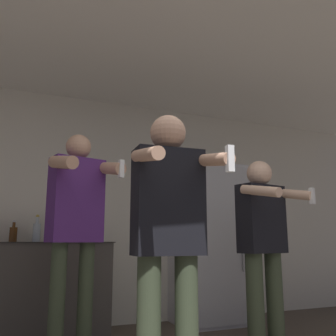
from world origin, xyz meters
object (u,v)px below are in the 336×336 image
Objects in this scene: bottle_clear_vodka at (13,234)px; bottle_green_wine at (37,231)px; refrigerator at (209,242)px; person_spectator_back at (76,218)px; person_woman_foreground at (169,231)px; person_man_side at (263,238)px.

bottle_clear_vodka is 0.22m from bottle_green_wine.
refrigerator is 1.00× the size of person_spectator_back.
refrigerator is 2.28m from person_woman_foreground.
person_spectator_back is at bearing 171.18° from person_man_side.
person_spectator_back is at bearing -76.78° from bottle_green_wine.
person_spectator_back is at bearing 110.12° from person_woman_foreground.
bottle_clear_vodka is 0.12× the size of person_spectator_back.
bottle_clear_vodka is 1.10m from person_spectator_back.
person_spectator_back is (0.45, -1.00, 0.10)m from bottle_clear_vodka.
person_spectator_back is (-1.66, -0.86, 0.19)m from refrigerator.
person_woman_foreground is 1.46m from person_man_side.
bottle_clear_vodka is at bearing 112.26° from person_woman_foreground.
bottle_clear_vodka is at bearing 114.39° from person_spectator_back.
bottle_green_wine is 2.23m from person_man_side.
bottle_green_wine is at bearing 106.79° from person_woman_foreground.
bottle_clear_vodka is 0.13× the size of person_man_side.
refrigerator is 6.52× the size of bottle_green_wine.
bottle_clear_vodka is 0.78× the size of bottle_green_wine.
person_woman_foreground reaches higher than bottle_green_wine.
bottle_green_wine is at bearing 0.00° from bottle_clear_vodka.
refrigerator reaches higher than bottle_green_wine.
person_woman_foreground is at bearing -69.88° from person_spectator_back.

